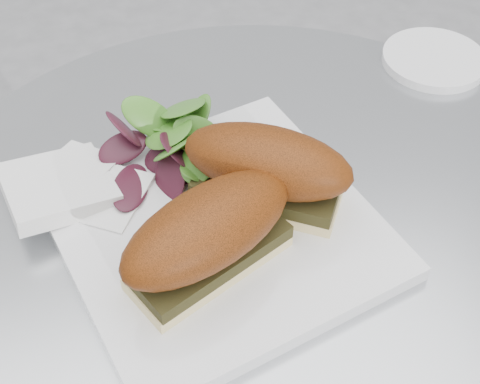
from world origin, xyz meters
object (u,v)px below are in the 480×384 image
at_px(sandwich_right, 267,168).
at_px(saucer, 434,59).
at_px(plate, 218,229).
at_px(sandwich_left, 208,235).

distance_m(sandwich_right, saucer, 0.32).
xyz_separation_m(plate, sandwich_right, (0.05, 0.01, 0.05)).
relative_size(plate, saucer, 2.19).
relative_size(plate, sandwich_left, 1.52).
bearing_deg(sandwich_right, saucer, 67.30).
distance_m(plate, saucer, 0.37).
height_order(sandwich_left, saucer, sandwich_left).
relative_size(sandwich_right, saucer, 1.36).
bearing_deg(sandwich_right, sandwich_left, -104.96).
relative_size(plate, sandwich_right, 1.61).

